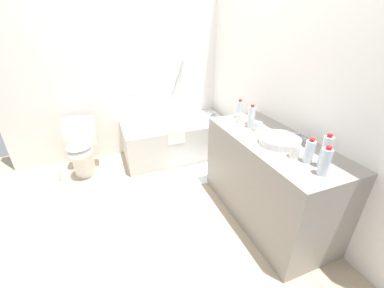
# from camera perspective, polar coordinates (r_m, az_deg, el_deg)

# --- Properties ---
(ground_plane) EXTENTS (3.80, 3.80, 0.00)m
(ground_plane) POSITION_cam_1_polar(r_m,az_deg,el_deg) (2.58, -8.87, -15.51)
(ground_plane) COLOR tan
(wall_back_tiled) EXTENTS (3.04, 0.10, 2.50)m
(wall_back_tiled) POSITION_cam_1_polar(r_m,az_deg,el_deg) (3.39, -16.36, 17.74)
(wall_back_tiled) COLOR white
(wall_back_tiled) RESTS_ON ground_plane
(wall_right_mirror) EXTENTS (0.10, 3.20, 2.50)m
(wall_right_mirror) POSITION_cam_1_polar(r_m,az_deg,el_deg) (2.59, 20.85, 14.55)
(wall_right_mirror) COLOR white
(wall_right_mirror) RESTS_ON ground_plane
(bathtub) EXTENTS (1.43, 0.70, 1.27)m
(bathtub) POSITION_cam_1_polar(r_m,az_deg,el_deg) (3.41, -3.79, 1.54)
(bathtub) COLOR silver
(bathtub) RESTS_ON ground_plane
(toilet) EXTENTS (0.38, 0.51, 0.70)m
(toilet) POSITION_cam_1_polar(r_m,az_deg,el_deg) (3.27, -24.77, -0.80)
(toilet) COLOR white
(toilet) RESTS_ON ground_plane
(vanity_counter) EXTENTS (0.61, 1.37, 0.82)m
(vanity_counter) POSITION_cam_1_polar(r_m,az_deg,el_deg) (2.39, 17.50, -7.93)
(vanity_counter) COLOR gray
(vanity_counter) RESTS_ON ground_plane
(sink_basin) EXTENTS (0.34, 0.34, 0.06)m
(sink_basin) POSITION_cam_1_polar(r_m,az_deg,el_deg) (2.13, 20.08, 0.84)
(sink_basin) COLOR white
(sink_basin) RESTS_ON vanity_counter
(sink_faucet) EXTENTS (0.13, 0.15, 0.06)m
(sink_faucet) POSITION_cam_1_polar(r_m,az_deg,el_deg) (2.25, 23.87, 1.64)
(sink_faucet) COLOR #B3B3B8
(sink_faucet) RESTS_ON vanity_counter
(water_bottle_0) EXTENTS (0.07, 0.07, 0.21)m
(water_bottle_0) POSITION_cam_1_polar(r_m,az_deg,el_deg) (1.78, 29.02, -3.68)
(water_bottle_0) COLOR silver
(water_bottle_0) RESTS_ON vanity_counter
(water_bottle_1) EXTENTS (0.07, 0.07, 0.19)m
(water_bottle_1) POSITION_cam_1_polar(r_m,az_deg,el_deg) (1.90, 26.09, -1.54)
(water_bottle_1) COLOR silver
(water_bottle_1) RESTS_ON vanity_counter
(water_bottle_2) EXTENTS (0.07, 0.07, 0.20)m
(water_bottle_2) POSITION_cam_1_polar(r_m,az_deg,el_deg) (2.43, 13.94, 6.58)
(water_bottle_2) COLOR silver
(water_bottle_2) RESTS_ON vanity_counter
(water_bottle_3) EXTENTS (0.06, 0.06, 0.25)m
(water_bottle_3) POSITION_cam_1_polar(r_m,az_deg,el_deg) (1.87, 29.08, -1.61)
(water_bottle_3) COLOR silver
(water_bottle_3) RESTS_ON vanity_counter
(water_bottle_4) EXTENTS (0.06, 0.06, 0.22)m
(water_bottle_4) POSITION_cam_1_polar(r_m,az_deg,el_deg) (2.35, 13.93, 6.23)
(water_bottle_4) COLOR silver
(water_bottle_4) RESTS_ON vanity_counter
(water_bottle_5) EXTENTS (0.06, 0.06, 0.20)m
(water_bottle_5) POSITION_cam_1_polar(r_m,az_deg,el_deg) (2.59, 11.19, 8.07)
(water_bottle_5) COLOR silver
(water_bottle_5) RESTS_ON vanity_counter
(drinking_glass_0) EXTENTS (0.07, 0.07, 0.08)m
(drinking_glass_0) POSITION_cam_1_polar(r_m,az_deg,el_deg) (2.48, 11.38, 6.01)
(drinking_glass_0) COLOR white
(drinking_glass_0) RESTS_ON vanity_counter
(drinking_glass_1) EXTENTS (0.07, 0.07, 0.10)m
(drinking_glass_1) POSITION_cam_1_polar(r_m,az_deg,el_deg) (1.94, 23.23, -1.59)
(drinking_glass_1) COLOR white
(drinking_glass_1) RESTS_ON vanity_counter
(drinking_glass_2) EXTENTS (0.08, 0.08, 0.08)m
(drinking_glass_2) POSITION_cam_1_polar(r_m,az_deg,el_deg) (2.32, 15.30, 4.06)
(drinking_glass_2) COLOR white
(drinking_glass_2) RESTS_ON vanity_counter
(bath_mat) EXTENTS (0.67, 0.42, 0.01)m
(bath_mat) POSITION_cam_1_polar(r_m,az_deg,el_deg) (3.07, 1.47, -7.22)
(bath_mat) COLOR white
(bath_mat) RESTS_ON ground_plane
(toilet_paper_roll) EXTENTS (0.11, 0.11, 0.14)m
(toilet_paper_roll) POSITION_cam_1_polar(r_m,az_deg,el_deg) (3.35, -28.22, -6.44)
(toilet_paper_roll) COLOR white
(toilet_paper_roll) RESTS_ON ground_plane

